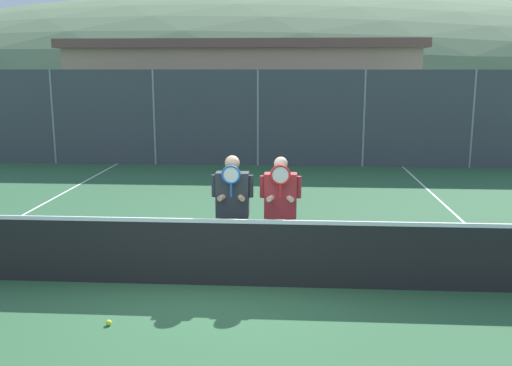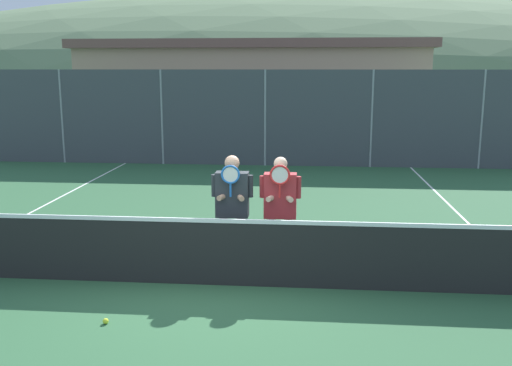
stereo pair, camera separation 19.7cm
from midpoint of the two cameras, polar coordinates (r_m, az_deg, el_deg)
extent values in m
plane|color=#2D5B38|center=(8.05, -5.01, -10.14)|extent=(120.00, 120.00, 0.00)
ellipsoid|color=#5B7551|center=(60.77, 2.66, 8.62)|extent=(103.87, 57.70, 20.20)
cube|color=tan|center=(25.56, -1.45, 8.99)|extent=(14.39, 5.00, 3.74)
cube|color=brown|center=(25.56, -1.47, 13.59)|extent=(14.89, 5.50, 0.36)
cylinder|color=gray|center=(18.99, -19.93, 6.22)|extent=(0.06, 0.06, 2.91)
cylinder|color=gray|center=(17.96, -10.46, 6.45)|extent=(0.06, 0.06, 2.91)
cylinder|color=gray|center=(17.45, -0.14, 6.50)|extent=(0.06, 0.06, 2.91)
cylinder|color=gray|center=(17.53, 10.43, 6.33)|extent=(0.06, 0.06, 2.91)
cylinder|color=gray|center=(18.18, 20.57, 5.98)|extent=(0.06, 0.06, 2.91)
cube|color=#42474C|center=(17.45, -0.14, 6.50)|extent=(19.23, 0.02, 2.91)
cube|color=black|center=(7.90, -5.07, -7.10)|extent=(11.70, 0.02, 0.90)
cube|color=white|center=(7.76, -5.13, -3.80)|extent=(11.70, 0.03, 0.06)
cube|color=white|center=(12.17, -23.85, -3.60)|extent=(0.05, 16.00, 0.01)
cube|color=white|center=(11.29, 20.39, -4.46)|extent=(0.05, 16.00, 0.01)
cylinder|color=#56565B|center=(8.45, -3.88, -6.09)|extent=(0.13, 0.13, 0.83)
cylinder|color=#56565B|center=(8.42, -2.11, -6.13)|extent=(0.13, 0.13, 0.83)
cube|color=#282D33|center=(8.24, -3.05, -1.17)|extent=(0.47, 0.22, 0.66)
sphere|color=tan|center=(8.15, -3.09, 2.02)|extent=(0.21, 0.21, 0.21)
cylinder|color=#282D33|center=(8.25, -4.87, -0.27)|extent=(0.08, 0.08, 0.32)
cylinder|color=#282D33|center=(8.18, -1.24, -0.32)|extent=(0.08, 0.08, 0.32)
cylinder|color=tan|center=(8.17, -3.95, -1.38)|extent=(0.16, 0.27, 0.08)
cylinder|color=tan|center=(8.14, -2.30, -1.41)|extent=(0.16, 0.27, 0.08)
cylinder|color=#1E5BAD|center=(8.04, -3.21, -0.70)|extent=(0.03, 0.03, 0.20)
torus|color=#1E5BAD|center=(8.00, -3.23, 0.84)|extent=(0.27, 0.03, 0.27)
cylinder|color=silver|center=(8.00, -3.23, 0.84)|extent=(0.22, 0.00, 0.22)
cylinder|color=white|center=(8.43, 0.87, -6.13)|extent=(0.13, 0.13, 0.82)
cylinder|color=white|center=(8.43, 2.63, -6.15)|extent=(0.13, 0.13, 0.82)
cube|color=maroon|center=(8.24, 1.78, -1.25)|extent=(0.47, 0.22, 0.65)
sphere|color=#DBB293|center=(8.15, 1.80, 1.95)|extent=(0.20, 0.20, 0.20)
cylinder|color=maroon|center=(8.22, -0.01, -0.37)|extent=(0.08, 0.08, 0.32)
cylinder|color=maroon|center=(8.21, 3.59, -0.42)|extent=(0.08, 0.08, 0.32)
cylinder|color=#DBB293|center=(8.16, 0.94, -1.47)|extent=(0.16, 0.27, 0.08)
cylinder|color=#DBB293|center=(8.15, 2.58, -1.49)|extent=(0.16, 0.27, 0.08)
cylinder|color=red|center=(8.04, 1.74, -0.79)|extent=(0.03, 0.03, 0.20)
torus|color=red|center=(7.99, 1.75, 0.82)|extent=(0.29, 0.03, 0.29)
cylinder|color=silver|center=(7.99, 1.75, 0.82)|extent=(0.24, 0.00, 0.24)
cube|color=#285638|center=(21.11, -15.06, 4.98)|extent=(4.37, 1.71, 0.86)
cube|color=#2D3842|center=(21.04, -15.17, 7.10)|extent=(2.40, 1.57, 0.70)
cylinder|color=black|center=(19.91, -11.91, 3.52)|extent=(0.60, 0.16, 0.60)
cylinder|color=black|center=(21.59, -10.68, 4.16)|extent=(0.60, 0.16, 0.60)
cylinder|color=black|center=(20.86, -19.46, 3.46)|extent=(0.60, 0.16, 0.60)
cylinder|color=black|center=(22.46, -17.73, 4.09)|extent=(0.60, 0.16, 0.60)
cube|color=silver|center=(20.53, -1.52, 5.13)|extent=(4.46, 1.75, 0.81)
cube|color=#2D3842|center=(20.47, -1.53, 7.18)|extent=(2.45, 1.61, 0.66)
cylinder|color=black|center=(19.62, 2.47, 3.64)|extent=(0.60, 0.16, 0.60)
cylinder|color=black|center=(21.39, 2.58, 4.28)|extent=(0.60, 0.16, 0.60)
cylinder|color=black|center=(19.89, -5.92, 3.69)|extent=(0.60, 0.16, 0.60)
cylinder|color=black|center=(21.64, -5.13, 4.33)|extent=(0.60, 0.16, 0.60)
cube|color=#B2B7BC|center=(20.54, 12.58, 4.89)|extent=(4.61, 1.87, 0.83)
cube|color=#2D3842|center=(20.47, 12.67, 6.99)|extent=(2.53, 1.72, 0.68)
cylinder|color=black|center=(19.95, 17.20, 3.27)|extent=(0.60, 0.16, 0.60)
cylinder|color=black|center=(21.80, 16.06, 3.98)|extent=(0.60, 0.16, 0.60)
cylinder|color=black|center=(19.47, 8.58, 3.46)|extent=(0.60, 0.16, 0.60)
cylinder|color=black|center=(21.36, 8.17, 4.17)|extent=(0.60, 0.16, 0.60)
sphere|color=#CCDB33|center=(7.09, -15.30, -13.33)|extent=(0.07, 0.07, 0.07)
camera|label=1|loc=(0.10, -90.68, -0.14)|focal=40.00mm
camera|label=2|loc=(0.10, 89.32, 0.14)|focal=40.00mm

